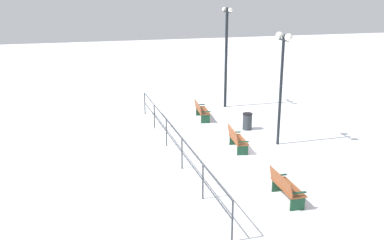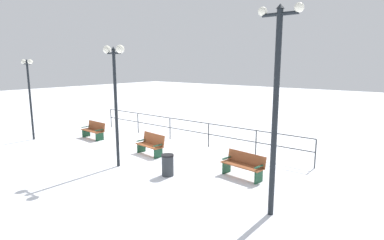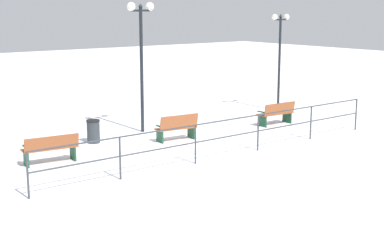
{
  "view_description": "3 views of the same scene",
  "coord_description": "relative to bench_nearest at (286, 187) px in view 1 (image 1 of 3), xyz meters",
  "views": [
    {
      "loc": [
        -6.28,
        -15.34,
        6.17
      ],
      "look_at": [
        -1.67,
        0.61,
        1.21
      ],
      "focal_mm": 41.07,
      "sensor_mm": 36.0,
      "label": 1
    },
    {
      "loc": [
        9.2,
        9.63,
        3.93
      ],
      "look_at": [
        -2.23,
        0.51,
        1.27
      ],
      "focal_mm": 29.34,
      "sensor_mm": 36.0,
      "label": 2
    },
    {
      "loc": [
        -14.81,
        10.77,
        4.4
      ],
      "look_at": [
        -1.43,
        0.47,
        1.0
      ],
      "focal_mm": 52.52,
      "sensor_mm": 36.0,
      "label": 3
    }
  ],
  "objects": [
    {
      "name": "bench_second",
      "position": [
        0.21,
        4.52,
        0.01
      ],
      "size": [
        0.71,
        1.46,
        0.91
      ],
      "rotation": [
        0.0,
        0.0,
        -0.12
      ],
      "color": "brown",
      "rests_on": "ground"
    },
    {
      "name": "waterfront_railing",
      "position": [
        -2.37,
        4.51,
        0.33
      ],
      "size": [
        0.05,
        12.4,
        1.15
      ],
      "color": "#383D42",
      "rests_on": "ground"
    },
    {
      "name": "trash_bin",
      "position": [
        1.67,
        6.86,
        -0.06
      ],
      "size": [
        0.44,
        0.44,
        0.77
      ],
      "color": "#2D3338",
      "rests_on": "ground"
    },
    {
      "name": "ground_plane",
      "position": [
        0.21,
        4.51,
        -0.45
      ],
      "size": [
        80.0,
        80.0,
        0.0
      ],
      "primitive_type": "plane",
      "color": "white",
      "rests_on": "ground"
    },
    {
      "name": "lamppost_far",
      "position": [
        2.1,
        10.96,
        2.75
      ],
      "size": [
        0.23,
        1.12,
        5.3
      ],
      "color": "black",
      "rests_on": "ground"
    },
    {
      "name": "bench_nearest",
      "position": [
        0.0,
        0.0,
        0.0
      ],
      "size": [
        0.63,
        1.52,
        0.87
      ],
      "rotation": [
        0.0,
        0.0,
        -0.04
      ],
      "color": "brown",
      "rests_on": "ground"
    },
    {
      "name": "bench_third",
      "position": [
        0.14,
        9.03,
        0.0
      ],
      "size": [
        0.71,
        1.61,
        0.85
      ],
      "rotation": [
        0.0,
        0.0,
        -0.11
      ],
      "color": "brown",
      "rests_on": "ground"
    },
    {
      "name": "lamppost_middle",
      "position": [
        2.1,
        4.67,
        2.88
      ],
      "size": [
        0.3,
        1.06,
        4.57
      ],
      "color": "black",
      "rests_on": "ground"
    }
  ]
}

